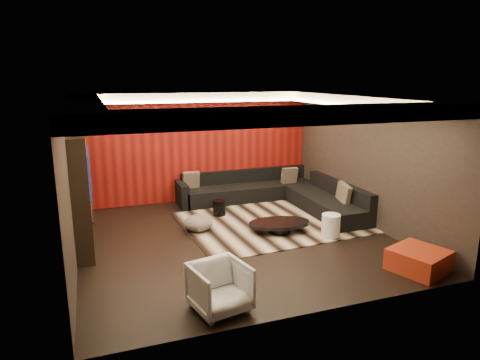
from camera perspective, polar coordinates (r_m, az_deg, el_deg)
name	(u,v)px	position (r m, az deg, el deg)	size (l,w,h in m)	color
floor	(236,239)	(8.70, -0.54, -7.84)	(6.00, 6.00, 0.02)	black
ceiling	(236,97)	(8.11, -0.58, 11.05)	(6.00, 6.00, 0.02)	silver
wall_back	(198,147)	(11.13, -5.64, 4.39)	(6.00, 0.02, 2.80)	black
wall_left	(70,183)	(7.87, -21.76, -0.40)	(0.02, 6.00, 2.80)	black
wall_right	(367,161)	(9.68, 16.55, 2.49)	(0.02, 6.00, 2.80)	black
red_feature_wall	(198,147)	(11.09, -5.59, 4.36)	(5.98, 0.05, 2.78)	#6B0C0A
soffit_back	(200,97)	(10.70, -5.39, 10.97)	(6.00, 0.60, 0.22)	silver
soffit_front	(304,115)	(5.64, 8.51, 8.54)	(6.00, 0.60, 0.22)	silver
soffit_left	(82,107)	(7.67, -20.28, 9.18)	(0.60, 4.80, 0.22)	silver
soffit_right	(358,101)	(9.35, 15.52, 10.17)	(0.60, 4.80, 0.22)	silver
cove_back	(203,101)	(10.37, -4.91, 10.40)	(4.80, 0.08, 0.04)	#FFD899
cove_front	(292,120)	(5.95, 6.93, 7.98)	(4.80, 0.08, 0.04)	#FFD899
cove_left	(104,111)	(7.68, -17.66, 8.70)	(0.08, 4.80, 0.04)	#FFD899
cove_right	(344,105)	(9.16, 13.72, 9.65)	(0.08, 4.80, 0.04)	#FFD899
tv_surround	(81,191)	(8.52, -20.40, -1.35)	(0.30, 2.00, 2.20)	black
tv_screen	(89,172)	(8.43, -19.51, 1.03)	(0.04, 1.30, 0.80)	black
tv_shelf	(92,210)	(8.62, -19.12, -3.84)	(0.04, 1.60, 0.04)	black
rug	(275,222)	(9.64, 4.66, -5.60)	(4.00, 3.00, 0.02)	tan
coffee_table	(279,227)	(9.00, 5.26, -6.21)	(1.29, 1.29, 0.22)	black
drum_stool	(219,208)	(10.00, -2.80, -3.72)	(0.30, 0.30, 0.35)	black
striped_pouf	(198,223)	(9.05, -5.58, -5.73)	(0.61, 0.61, 0.33)	#C3B097
white_side_table	(331,226)	(8.91, 12.01, -5.96)	(0.37, 0.37, 0.47)	white
orange_ottoman	(419,260)	(7.88, 22.72, -9.83)	(0.82, 0.82, 0.37)	#9D3114
armchair	(220,288)	(6.08, -2.71, -14.15)	(0.73, 0.75, 0.68)	silver
sectional_sofa	(277,195)	(10.88, 4.89, -1.95)	(3.65, 3.50, 0.75)	black
throw_pillows	(272,182)	(10.64, 4.33, -0.30)	(3.22, 2.75, 0.50)	#C0AB8D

